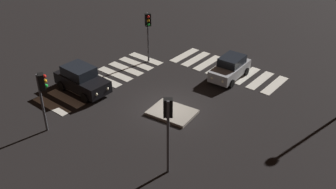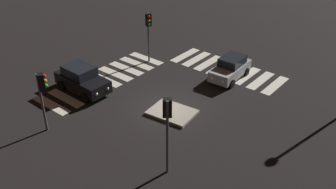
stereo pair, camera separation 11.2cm
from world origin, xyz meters
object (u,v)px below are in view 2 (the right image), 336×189
car_silver (231,68)px  traffic_light_north (42,88)px  traffic_island (172,112)px  traffic_light_west (167,118)px  car_black (82,79)px  traffic_light_east (148,26)px

car_silver → traffic_light_north: (4.82, 12.38, 2.01)m
traffic_island → traffic_light_west: 6.10m
traffic_light_west → traffic_light_north: bearing=63.4°
car_black → traffic_light_west: traffic_light_west is taller
car_silver → traffic_light_north: size_ratio=1.03×
car_black → traffic_light_east: size_ratio=1.04×
traffic_light_north → traffic_light_west: bearing=-45.6°
traffic_light_west → car_black: bearing=36.0°
traffic_light_north → car_silver: bearing=10.6°
traffic_island → traffic_light_east: bearing=-37.5°
car_silver → traffic_light_east: 6.99m
car_silver → traffic_light_west: size_ratio=0.90×
traffic_island → traffic_light_east: 8.25m
car_black → traffic_light_north: (-2.09, 4.28, 1.93)m
traffic_island → car_black: 6.88m
car_silver → traffic_light_east: size_ratio=0.95×
car_silver → traffic_light_west: (-2.83, 10.69, 2.41)m
traffic_island → car_black: size_ratio=0.72×
traffic_light_east → car_silver: bearing=53.9°
traffic_light_east → traffic_light_west: 12.81m
traffic_light_west → traffic_island: bearing=-2.8°
car_black → traffic_light_west: 10.34m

